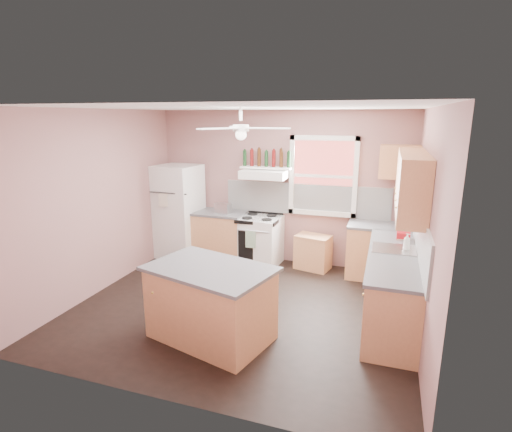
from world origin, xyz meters
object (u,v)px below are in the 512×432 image
(stove, at_px, (259,241))
(island, at_px, (211,304))
(cart, at_px, (313,253))
(refrigerator, at_px, (179,212))
(toaster, at_px, (223,208))

(stove, distance_m, island, 2.56)
(cart, bearing_deg, stove, -164.28)
(refrigerator, height_order, island, refrigerator)
(stove, height_order, island, same)
(cart, relative_size, island, 0.43)
(toaster, distance_m, island, 2.70)
(toaster, relative_size, cart, 0.49)
(refrigerator, xyz_separation_m, cart, (2.51, 0.12, -0.58))
(refrigerator, relative_size, cart, 3.00)
(stove, bearing_deg, refrigerator, -172.41)
(stove, bearing_deg, toaster, -169.45)
(refrigerator, xyz_separation_m, island, (1.77, -2.48, -0.43))
(toaster, xyz_separation_m, stove, (0.67, 0.07, -0.56))
(cart, xyz_separation_m, island, (-0.74, -2.60, 0.14))
(refrigerator, xyz_separation_m, stove, (1.55, 0.07, -0.43))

